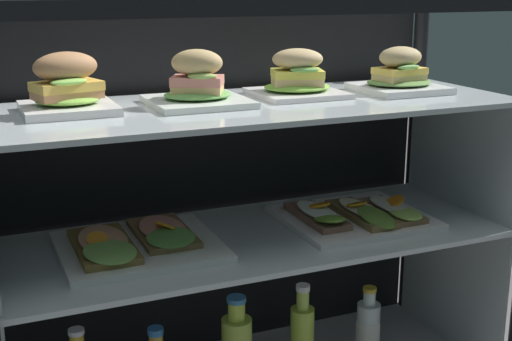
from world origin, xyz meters
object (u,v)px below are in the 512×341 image
object	(u,v)px
plated_roll_sandwich_center	(297,79)
juice_bottle_back_left	(368,331)
plated_roll_sandwich_mid_left	(400,76)
open_sandwich_tray_mid_left	(136,243)
open_sandwich_tray_near_left_corner	(356,215)
plated_roll_sandwich_far_right	(67,89)
plated_roll_sandwich_right_of_center	(198,86)

from	to	relation	value
plated_roll_sandwich_center	juice_bottle_back_left	size ratio (longest dim) A/B	0.94
plated_roll_sandwich_mid_left	juice_bottle_back_left	distance (m)	0.65
plated_roll_sandwich_mid_left	open_sandwich_tray_mid_left	world-z (taller)	plated_roll_sandwich_mid_left
open_sandwich_tray_near_left_corner	juice_bottle_back_left	size ratio (longest dim) A/B	1.63
plated_roll_sandwich_center	plated_roll_sandwich_mid_left	distance (m)	0.26
plated_roll_sandwich_far_right	plated_roll_sandwich_right_of_center	size ratio (longest dim) A/B	0.89
plated_roll_sandwich_right_of_center	juice_bottle_back_left	world-z (taller)	plated_roll_sandwich_right_of_center
juice_bottle_back_left	plated_roll_sandwich_far_right	bearing A→B (deg)	175.46
plated_roll_sandwich_right_of_center	open_sandwich_tray_near_left_corner	bearing A→B (deg)	-5.64
plated_roll_sandwich_center	plated_roll_sandwich_mid_left	world-z (taller)	plated_roll_sandwich_center
open_sandwich_tray_mid_left	open_sandwich_tray_near_left_corner	size ratio (longest dim) A/B	1.00
plated_roll_sandwich_center	open_sandwich_tray_near_left_corner	world-z (taller)	plated_roll_sandwich_center
open_sandwich_tray_near_left_corner	plated_roll_sandwich_far_right	bearing A→B (deg)	175.21
open_sandwich_tray_near_left_corner	plated_roll_sandwich_mid_left	bearing A→B (deg)	11.19
plated_roll_sandwich_far_right	plated_roll_sandwich_right_of_center	world-z (taller)	plated_roll_sandwich_far_right
plated_roll_sandwich_right_of_center	open_sandwich_tray_mid_left	bearing A→B (deg)	-173.79
plated_roll_sandwich_mid_left	open_sandwich_tray_near_left_corner	distance (m)	0.35
plated_roll_sandwich_mid_left	open_sandwich_tray_mid_left	xyz separation A→B (m)	(-0.66, -0.00, -0.33)
plated_roll_sandwich_right_of_center	open_sandwich_tray_mid_left	size ratio (longest dim) A/B	0.61
plated_roll_sandwich_mid_left	open_sandwich_tray_near_left_corner	world-z (taller)	plated_roll_sandwich_mid_left
open_sandwich_tray_mid_left	juice_bottle_back_left	world-z (taller)	open_sandwich_tray_mid_left
open_sandwich_tray_mid_left	juice_bottle_back_left	bearing A→B (deg)	-2.17
juice_bottle_back_left	open_sandwich_tray_near_left_corner	bearing A→B (deg)	178.89
plated_roll_sandwich_right_of_center	plated_roll_sandwich_center	xyz separation A→B (m)	(0.25, 0.03, -0.00)
plated_roll_sandwich_right_of_center	plated_roll_sandwich_mid_left	bearing A→B (deg)	-1.57
plated_roll_sandwich_right_of_center	juice_bottle_back_left	distance (m)	0.78
plated_roll_sandwich_center	plated_roll_sandwich_right_of_center	bearing A→B (deg)	-174.17
plated_roll_sandwich_far_right	open_sandwich_tray_near_left_corner	xyz separation A→B (m)	(0.65, -0.05, -0.34)
plated_roll_sandwich_far_right	plated_roll_sandwich_mid_left	distance (m)	0.78
open_sandwich_tray_mid_left	plated_roll_sandwich_center	bearing A→B (deg)	5.97
plated_roll_sandwich_far_right	open_sandwich_tray_near_left_corner	distance (m)	0.74
plated_roll_sandwich_right_of_center	plated_roll_sandwich_mid_left	size ratio (longest dim) A/B	1.07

